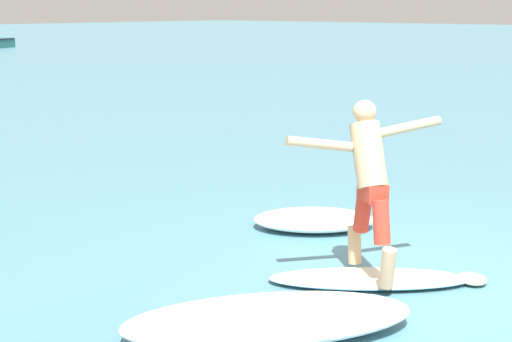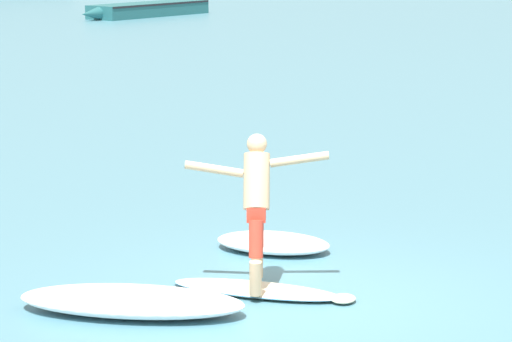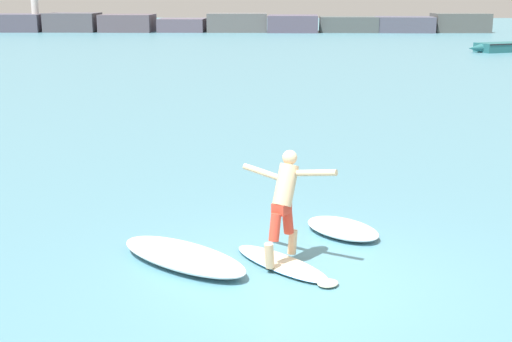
{
  "view_description": "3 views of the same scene",
  "coord_description": "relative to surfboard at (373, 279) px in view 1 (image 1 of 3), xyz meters",
  "views": [
    {
      "loc": [
        -5.69,
        -2.96,
        2.53
      ],
      "look_at": [
        -0.07,
        2.01,
        0.8
      ],
      "focal_mm": 50.0,
      "sensor_mm": 36.0,
      "label": 1
    },
    {
      "loc": [
        -6.34,
        -10.51,
        3.85
      ],
      "look_at": [
        0.33,
        1.5,
        1.09
      ],
      "focal_mm": 85.0,
      "sensor_mm": 36.0,
      "label": 2
    },
    {
      "loc": [
        -0.35,
        -9.41,
        3.93
      ],
      "look_at": [
        -0.69,
        2.03,
        1.03
      ],
      "focal_mm": 50.0,
      "sensor_mm": 36.0,
      "label": 3
    }
  ],
  "objects": [
    {
      "name": "wave_foam_at_tail",
      "position": [
        1.0,
        1.45,
        0.06
      ],
      "size": [
        1.56,
        1.61,
        0.2
      ],
      "color": "white",
      "rests_on": "ground"
    },
    {
      "name": "wave_foam_at_nose",
      "position": [
        -1.47,
        0.04,
        0.09
      ],
      "size": [
        2.38,
        2.13,
        0.26
      ],
      "color": "white",
      "rests_on": "ground"
    },
    {
      "name": "surfboard",
      "position": [
        0.0,
        0.0,
        0.0
      ],
      "size": [
        1.69,
        1.84,
        0.22
      ],
      "color": "beige",
      "rests_on": "ground"
    },
    {
      "name": "ground_plane",
      "position": [
        0.25,
        -0.38,
        -0.04
      ],
      "size": [
        200.0,
        200.0,
        0.0
      ],
      "primitive_type": "plane",
      "color": "teal"
    },
    {
      "name": "surfer",
      "position": [
        0.02,
        0.1,
        0.99
      ],
      "size": [
        1.38,
        1.0,
        1.62
      ],
      "color": "#D1AD83",
      "rests_on": "surfboard"
    }
  ]
}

